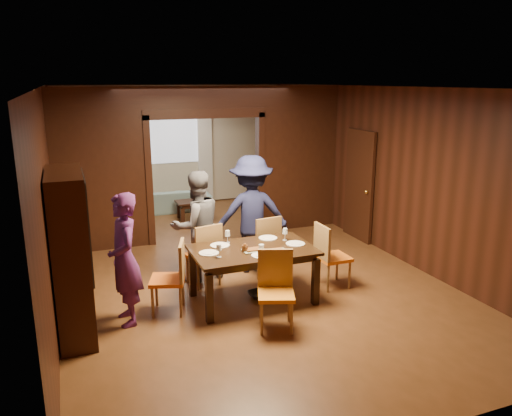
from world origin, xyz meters
name	(u,v)px	position (x,y,z in m)	size (l,w,h in m)	color
floor	(234,264)	(0.00, 0.00, 0.00)	(9.00, 9.00, 0.00)	#563218
ceiling	(232,87)	(0.00, 0.00, 2.90)	(5.50, 9.00, 0.02)	silver
room_walls	(202,159)	(0.00, 1.89, 1.51)	(5.52, 9.01, 2.90)	black
person_purple	(125,260)	(-1.92, -1.45, 0.84)	(0.62, 0.40, 1.69)	#521E59
person_grey	(197,226)	(-0.72, -0.38, 0.85)	(0.83, 0.64, 1.70)	#59575F
person_navy	(251,214)	(0.19, -0.32, 0.94)	(1.21, 0.70, 1.87)	#161939
sofa	(173,200)	(-0.20, 3.85, 0.25)	(1.74, 0.68, 0.51)	#84ABAD
serving_bowl	(259,244)	(-0.09, -1.37, 0.80)	(0.31, 0.31, 0.08)	black
dining_table	(253,274)	(-0.20, -1.41, 0.38)	(1.67, 1.04, 0.76)	black
coffee_table	(195,209)	(0.10, 3.04, 0.20)	(0.80, 0.50, 0.40)	black
chair_left	(167,278)	(-1.38, -1.35, 0.48)	(0.44, 0.44, 0.97)	#D35A13
chair_right	(333,255)	(1.09, -1.39, 0.48)	(0.44, 0.44, 0.97)	orange
chair_far_l	(203,254)	(-0.70, -0.62, 0.48)	(0.44, 0.44, 0.97)	#DC5F14
chair_far_r	(262,244)	(0.29, -0.54, 0.48)	(0.44, 0.44, 0.97)	#D16113
chair_near	(276,292)	(-0.23, -2.29, 0.48)	(0.44, 0.44, 0.97)	orange
hutch	(71,255)	(-2.53, -1.50, 1.00)	(0.40, 1.20, 2.00)	black
door_right	(359,185)	(2.70, 0.50, 1.05)	(0.06, 0.90, 2.10)	black
window_far	(174,136)	(0.00, 4.44, 1.70)	(1.20, 0.03, 1.30)	silver
curtain_left	(144,156)	(-0.75, 4.40, 1.25)	(0.35, 0.06, 2.40)	white
curtain_right	(205,153)	(0.75, 4.40, 1.25)	(0.35, 0.06, 2.40)	white
plate_left	(209,253)	(-0.81, -1.38, 0.77)	(0.27, 0.27, 0.01)	silver
plate_far_l	(220,245)	(-0.58, -1.13, 0.77)	(0.27, 0.27, 0.01)	white
plate_far_r	(268,238)	(0.17, -1.07, 0.77)	(0.27, 0.27, 0.01)	white
plate_right	(295,244)	(0.43, -1.45, 0.77)	(0.27, 0.27, 0.01)	silver
plate_near	(261,255)	(-0.19, -1.72, 0.77)	(0.27, 0.27, 0.01)	silver
platter_a	(254,250)	(-0.22, -1.51, 0.78)	(0.30, 0.20, 0.04)	gray
platter_b	(276,251)	(0.04, -1.65, 0.78)	(0.30, 0.20, 0.04)	gray
wineglass_left	(219,251)	(-0.73, -1.58, 0.85)	(0.08, 0.08, 0.18)	silver
wineglass_far	(228,237)	(-0.44, -1.05, 0.85)	(0.08, 0.08, 0.18)	silver
wineglass_right	(285,234)	(0.36, -1.24, 0.85)	(0.08, 0.08, 0.18)	silver
tumbler	(261,250)	(-0.18, -1.68, 0.83)	(0.07, 0.07, 0.14)	silver
condiment_jar	(245,248)	(-0.34, -1.49, 0.82)	(0.08, 0.08, 0.11)	#542C13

